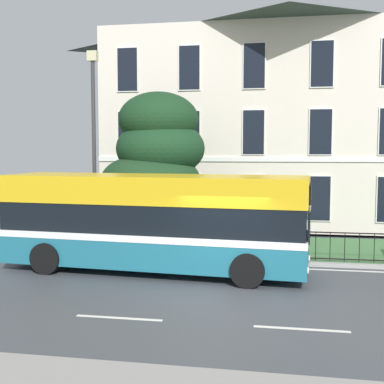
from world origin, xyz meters
The scene contains 6 objects.
ground_plane centered at (0.00, 0.89, -0.02)m, with size 60.00×56.00×0.18m.
georgian_townhouse centered at (1.79, 14.83, 5.84)m, with size 17.43×10.36×11.37m.
iron_verge_railing centered at (1.79, 4.40, 0.62)m, with size 19.37×0.04×0.97m.
evergreen_tree centered at (-3.29, 7.06, 3.11)m, with size 4.24×4.17×5.95m.
single_decker_bus centered at (-2.29, 2.56, 1.58)m, with size 9.53×3.14×2.99m.
street_lamp_post centered at (-5.25, 5.26, 4.24)m, with size 0.36×0.24×7.23m.
Camera 1 is at (1.48, -12.16, 3.73)m, focal length 46.31 mm.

